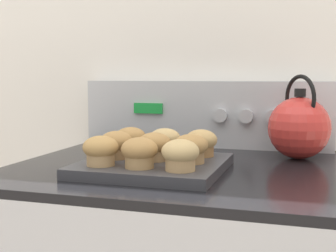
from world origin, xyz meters
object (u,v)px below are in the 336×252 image
(muffin_r0_c2, at_px, (180,155))
(muffin_r2_c2, at_px, (201,143))
(muffin_r0_c1, at_px, (139,152))
(muffin_r1_c1, at_px, (154,146))
(muffin_pan, at_px, (154,166))
(muffin_r1_c2, at_px, (191,148))
(muffin_r2_c1, at_px, (165,141))
(muffin_r0_c0, at_px, (101,150))
(muffin_r2_c0, at_px, (131,140))
(tea_kettle, at_px, (299,127))
(muffin_r1_c0, at_px, (116,144))

(muffin_r0_c2, distance_m, muffin_r2_c2, 0.17)
(muffin_r0_c1, distance_m, muffin_r1_c1, 0.08)
(muffin_pan, xyz_separation_m, muffin_r1_c1, (0.00, 0.00, 0.04))
(muffin_r1_c2, distance_m, muffin_r2_c1, 0.12)
(muffin_r0_c0, bearing_deg, muffin_r2_c1, 63.69)
(muffin_r1_c2, xyz_separation_m, muffin_r2_c1, (-0.08, 0.09, 0.00))
(muffin_pan, bearing_deg, muffin_r0_c1, -90.59)
(muffin_r0_c2, relative_size, muffin_r2_c0, 1.00)
(muffin_r2_c1, bearing_deg, muffin_r0_c0, -116.31)
(muffin_r0_c2, bearing_deg, muffin_r2_c0, 135.07)
(muffin_r0_c1, bearing_deg, muffin_r2_c2, 63.20)
(muffin_r0_c2, relative_size, muffin_r1_c2, 1.00)
(muffin_pan, distance_m, muffin_r1_c1, 0.04)
(muffin_r0_c1, distance_m, tea_kettle, 0.44)
(muffin_pan, distance_m, muffin_r2_c1, 0.09)
(muffin_r1_c2, distance_m, tea_kettle, 0.33)
(muffin_r0_c2, height_order, muffin_r1_c1, same)
(muffin_r1_c2, relative_size, tea_kettle, 0.35)
(muffin_r1_c0, distance_m, muffin_r2_c0, 0.08)
(muffin_r0_c1, xyz_separation_m, muffin_r2_c1, (-0.00, 0.17, 0.00))
(muffin_r0_c0, xyz_separation_m, muffin_r2_c2, (0.17, 0.17, 0.00))
(muffin_r1_c1, distance_m, muffin_r2_c1, 0.08)
(muffin_r2_c0, height_order, muffin_r2_c1, same)
(muffin_r1_c0, bearing_deg, muffin_r2_c2, 25.66)
(muffin_r2_c0, bearing_deg, muffin_r1_c1, -43.45)
(muffin_r2_c0, xyz_separation_m, muffin_r2_c2, (0.17, 0.00, 0.00))
(muffin_r1_c1, bearing_deg, muffin_r0_c0, -135.55)
(muffin_r0_c2, relative_size, muffin_r2_c1, 1.00)
(muffin_pan, height_order, muffin_r1_c1, muffin_r1_c1)
(muffin_r1_c1, relative_size, muffin_r2_c2, 1.00)
(muffin_r0_c2, xyz_separation_m, muffin_r1_c0, (-0.17, 0.09, 0.00))
(muffin_r1_c1, bearing_deg, muffin_r0_c1, -91.16)
(muffin_r2_c2, bearing_deg, muffin_r0_c0, -135.19)
(muffin_r0_c2, relative_size, tea_kettle, 0.35)
(muffin_r1_c1, height_order, muffin_r2_c2, same)
(muffin_r0_c0, distance_m, muffin_r2_c0, 0.17)
(muffin_r1_c0, height_order, muffin_r1_c2, same)
(muffin_pan, relative_size, tea_kettle, 1.43)
(muffin_r0_c0, height_order, muffin_r1_c2, same)
(muffin_r0_c0, xyz_separation_m, tea_kettle, (0.37, 0.33, 0.03))
(muffin_r0_c0, height_order, muffin_r0_c2, same)
(muffin_r0_c1, bearing_deg, muffin_r2_c1, 90.36)
(muffin_r0_c2, bearing_deg, muffin_r1_c0, 152.79)
(muffin_r2_c0, bearing_deg, muffin_r0_c2, -44.93)
(muffin_r1_c2, bearing_deg, muffin_pan, 178.18)
(muffin_r0_c1, height_order, tea_kettle, tea_kettle)
(muffin_r0_c0, height_order, muffin_r2_c1, same)
(muffin_pan, relative_size, muffin_r2_c2, 4.06)
(muffin_r2_c1, distance_m, tea_kettle, 0.34)
(muffin_r1_c0, relative_size, muffin_r2_c1, 1.00)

